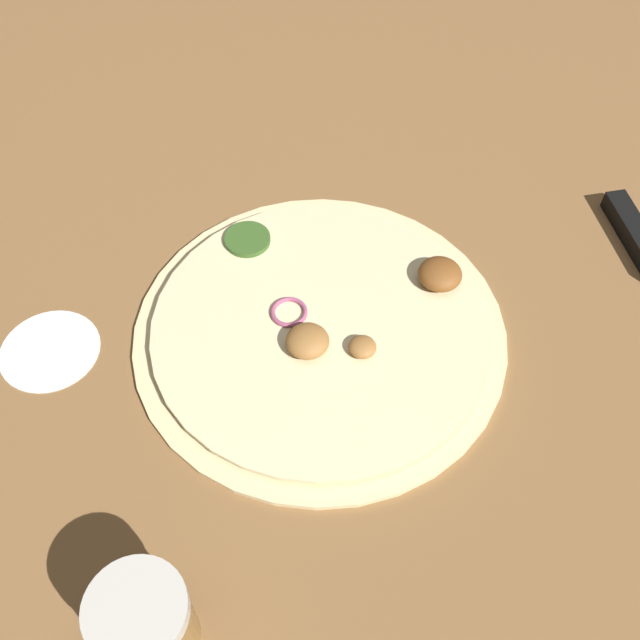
# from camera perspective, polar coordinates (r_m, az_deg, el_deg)

# --- Properties ---
(ground_plane) EXTENTS (3.00, 3.00, 0.00)m
(ground_plane) POSITION_cam_1_polar(r_m,az_deg,el_deg) (0.63, 0.00, -1.07)
(ground_plane) COLOR brown
(pizza) EXTENTS (0.31, 0.31, 0.03)m
(pizza) POSITION_cam_1_polar(r_m,az_deg,el_deg) (0.63, 0.15, -0.60)
(pizza) COLOR beige
(pizza) RESTS_ON ground_plane
(spice_jar) EXTENTS (0.06, 0.06, 0.07)m
(spice_jar) POSITION_cam_1_polar(r_m,az_deg,el_deg) (0.51, -13.07, -21.66)
(spice_jar) COLOR olive
(spice_jar) RESTS_ON ground_plane
(flour_patch) EXTENTS (0.08, 0.08, 0.00)m
(flour_patch) POSITION_cam_1_polar(r_m,az_deg,el_deg) (0.66, -19.90, -2.18)
(flour_patch) COLOR white
(flour_patch) RESTS_ON ground_plane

